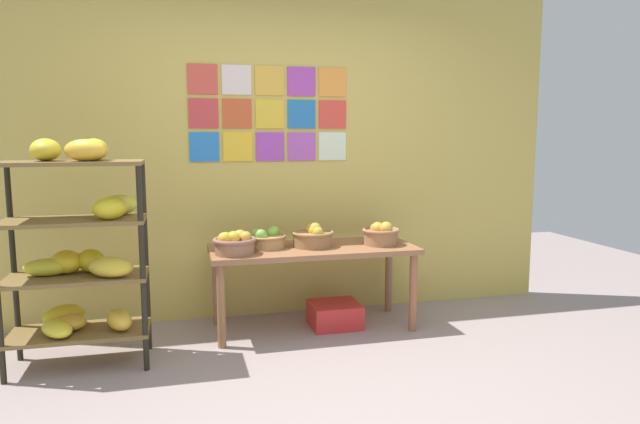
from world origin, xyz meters
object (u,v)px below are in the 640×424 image
Objects in this scene: fruit_basket_right at (381,234)px; fruit_basket_back_right at (235,243)px; display_table at (313,257)px; fruit_basket_back_left at (266,239)px; fruit_basket_left at (313,237)px; banana_shelf_unit at (81,244)px; produce_crate_under_table at (335,314)px.

fruit_basket_right is 1.13m from fruit_basket_back_right.
fruit_basket_back_left reaches higher than display_table.
fruit_basket_left is at bearing -7.25° from fruit_basket_back_left.
fruit_basket_right is 0.94× the size of fruit_basket_back_right.
fruit_basket_back_left is (0.25, 0.18, -0.01)m from fruit_basket_back_right.
banana_shelf_unit reaches higher than fruit_basket_back_left.
fruit_basket_back_right is at bearing -168.12° from display_table.
banana_shelf_unit is at bearing -168.18° from display_table.
display_table is 0.55m from fruit_basket_right.
banana_shelf_unit reaches higher than display_table.
banana_shelf_unit is 0.94× the size of display_table.
display_table is 0.50m from produce_crate_under_table.
banana_shelf_unit is 1.01m from fruit_basket_back_right.
fruit_basket_right reaches higher than fruit_basket_back_left.
fruit_basket_left reaches higher than display_table.
fruit_basket_right is (2.12, 0.28, -0.07)m from banana_shelf_unit.
banana_shelf_unit is at bearing -167.89° from fruit_basket_left.
fruit_basket_left is 0.53m from fruit_basket_right.
fruit_basket_left reaches higher than produce_crate_under_table.
fruit_basket_left is (1.59, 0.34, -0.08)m from banana_shelf_unit.
fruit_basket_right is at bearing -6.85° from produce_crate_under_table.
fruit_basket_back_right is (0.99, 0.21, -0.08)m from banana_shelf_unit.
produce_crate_under_table is at bearing -5.25° from fruit_basket_left.
banana_shelf_unit is 1.64m from display_table.
display_table is at bearing 177.89° from produce_crate_under_table.
fruit_basket_left is 0.64m from produce_crate_under_table.
fruit_basket_left is at bearing 173.66° from fruit_basket_right.
produce_crate_under_table is at bearing 173.15° from fruit_basket_right.
fruit_basket_back_left is at bearing 17.31° from banana_shelf_unit.
display_table is 5.13× the size of fruit_basket_back_left.
fruit_basket_back_left is (-0.87, 0.10, -0.02)m from fruit_basket_right.
display_table is at bearing -110.34° from fruit_basket_left.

